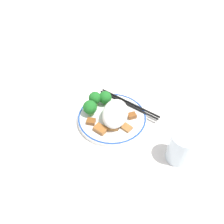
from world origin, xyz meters
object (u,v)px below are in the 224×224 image
at_px(plate, 112,118).
at_px(broccoli_back_center, 95,98).
at_px(chopsticks, 129,104).
at_px(broccoli_back_left, 105,98).
at_px(broccoli_back_right, 90,107).
at_px(drinking_glass, 181,147).

relative_size(plate, broccoli_back_center, 4.19).
relative_size(plate, chopsticks, 1.03).
bearing_deg(plate, broccoli_back_left, 31.06).
xyz_separation_m(broccoli_back_center, broccoli_back_right, (-0.04, 0.01, -0.00)).
bearing_deg(broccoli_back_center, chopsticks, -78.13).
relative_size(broccoli_back_right, drinking_glass, 0.55).
distance_m(plate, drinking_glass, 0.23).
height_order(plate, broccoli_back_right, broccoli_back_right).
height_order(broccoli_back_center, drinking_glass, drinking_glass).
height_order(chopsticks, drinking_glass, drinking_glass).
relative_size(broccoli_back_right, chopsticks, 0.24).
distance_m(broccoli_back_right, chopsticks, 0.13).
height_order(plate, chopsticks, chopsticks).
height_order(broccoli_back_left, broccoli_back_center, broccoli_back_center).
distance_m(plate, broccoli_back_center, 0.08).
distance_m(broccoli_back_left, broccoli_back_center, 0.03).
xyz_separation_m(broccoli_back_left, broccoli_back_right, (-0.05, 0.04, 0.00)).
bearing_deg(broccoli_back_right, broccoli_back_left, -36.01).
xyz_separation_m(plate, broccoli_back_left, (0.05, 0.03, 0.03)).
relative_size(broccoli_back_left, broccoli_back_center, 0.92).
bearing_deg(broccoli_back_center, drinking_glass, -118.55).
xyz_separation_m(plate, chopsticks, (0.06, -0.04, 0.01)).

